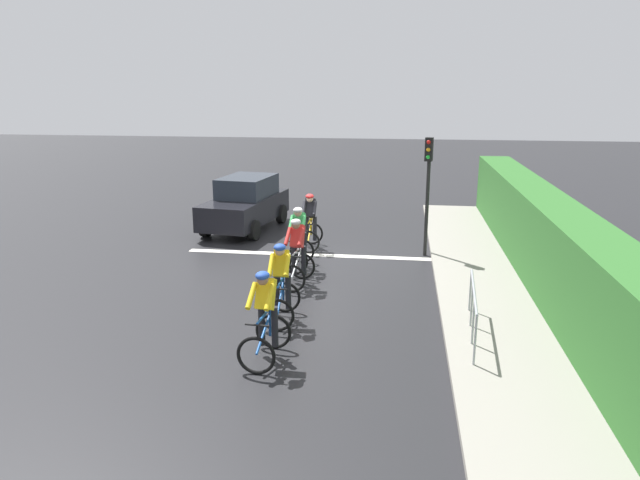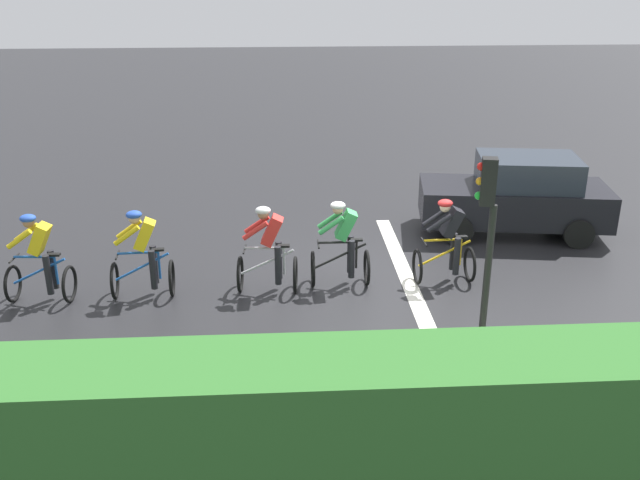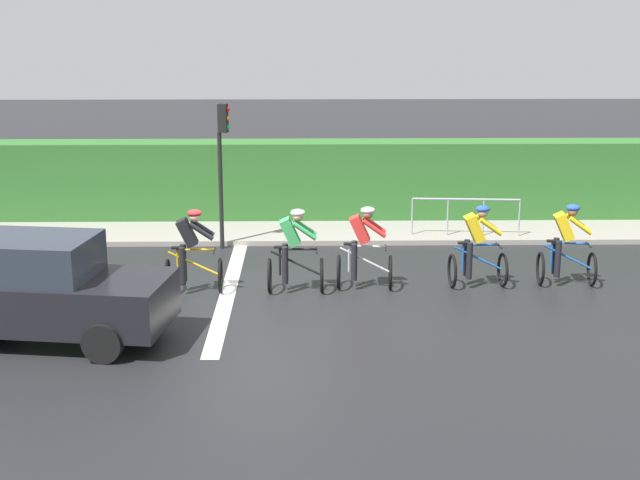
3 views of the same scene
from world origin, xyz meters
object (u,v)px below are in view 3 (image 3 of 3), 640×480
(cyclist_second, at_px, (477,248))
(pedestrian_railing_kerbside, at_px, (466,210))
(cyclist_fourth, at_px, (293,253))
(cyclist_lead, at_px, (566,247))
(cyclist_mid, at_px, (363,250))
(cyclist_trailing, at_px, (191,253))
(traffic_light_near_crossing, at_px, (222,153))
(car_black, at_px, (41,290))

(cyclist_second, height_order, pedestrian_railing_kerbside, cyclist_second)
(cyclist_fourth, bearing_deg, pedestrian_railing_kerbside, 134.62)
(cyclist_lead, height_order, cyclist_mid, same)
(cyclist_lead, xyz_separation_m, cyclist_second, (0.09, -1.80, 0.00))
(cyclist_trailing, relative_size, traffic_light_near_crossing, 0.50)
(cyclist_mid, distance_m, cyclist_trailing, 3.34)
(car_black, xyz_separation_m, pedestrian_railing_kerbside, (-6.56, 8.20, -0.12))
(cyclist_second, xyz_separation_m, cyclist_mid, (0.07, -2.26, 0.00))
(cyclist_mid, height_order, cyclist_fourth, same)
(cyclist_mid, xyz_separation_m, cyclist_trailing, (0.20, -3.34, 0.00))
(cyclist_lead, bearing_deg, pedestrian_railing_kerbside, -159.87)
(cyclist_mid, xyz_separation_m, traffic_light_near_crossing, (-3.14, -3.00, 1.43))
(car_black, height_order, pedestrian_railing_kerbside, car_black)
(cyclist_fourth, bearing_deg, cyclist_second, 94.27)
(cyclist_second, relative_size, cyclist_fourth, 1.00)
(cyclist_second, distance_m, cyclist_fourth, 3.63)
(cyclist_mid, height_order, car_black, car_black)
(cyclist_fourth, distance_m, traffic_light_near_crossing, 3.98)
(cyclist_second, distance_m, cyclist_trailing, 5.60)
(cyclist_lead, distance_m, cyclist_second, 1.80)
(cyclist_second, distance_m, cyclist_mid, 2.26)
(cyclist_fourth, relative_size, cyclist_trailing, 1.00)
(cyclist_fourth, distance_m, pedestrian_railing_kerbside, 5.72)
(cyclist_trailing, bearing_deg, car_black, -40.38)
(car_black, bearing_deg, cyclist_second, 109.92)
(cyclist_lead, xyz_separation_m, cyclist_fourth, (0.36, -5.41, 0.00))
(cyclist_lead, distance_m, cyclist_mid, 4.06)
(cyclist_lead, distance_m, traffic_light_near_crossing, 7.79)
(cyclist_trailing, bearing_deg, cyclist_lead, 92.82)
(cyclist_fourth, height_order, pedestrian_railing_kerbside, cyclist_fourth)
(pedestrian_railing_kerbside, bearing_deg, car_black, -51.38)
(cyclist_second, xyz_separation_m, car_black, (2.81, -7.75, 0.08))
(cyclist_second, height_order, cyclist_mid, same)
(cyclist_mid, bearing_deg, car_black, -63.53)
(cyclist_mid, relative_size, car_black, 0.39)
(car_black, distance_m, traffic_light_near_crossing, 6.52)
(cyclist_mid, relative_size, cyclist_trailing, 1.00)
(pedestrian_railing_kerbside, bearing_deg, cyclist_fourth, -45.38)
(cyclist_second, bearing_deg, traffic_light_near_crossing, -120.26)
(cyclist_mid, bearing_deg, pedestrian_railing_kerbside, 144.62)
(cyclist_mid, distance_m, pedestrian_railing_kerbside, 4.69)
(cyclist_lead, xyz_separation_m, pedestrian_railing_kerbside, (-3.66, -1.34, -0.05))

